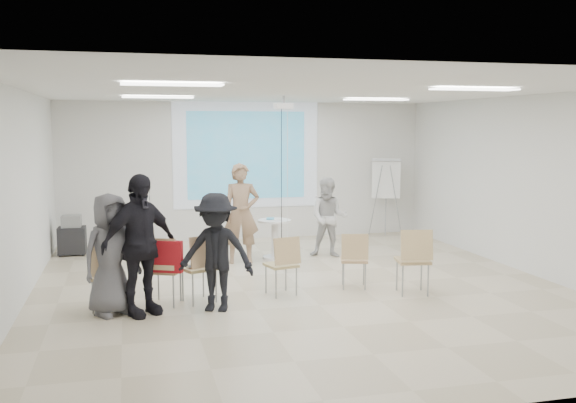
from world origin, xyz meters
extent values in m
cube|color=beige|center=(0.00, 0.00, -0.05)|extent=(8.00, 9.00, 0.10)
cube|color=white|center=(0.00, 0.00, 3.05)|extent=(8.00, 9.00, 0.10)
cube|color=silver|center=(0.00, 4.55, 1.50)|extent=(8.00, 0.10, 3.00)
cube|color=silver|center=(-4.05, 0.00, 1.50)|extent=(0.10, 9.00, 3.00)
cube|color=silver|center=(4.05, 0.00, 1.50)|extent=(0.10, 9.00, 3.00)
cube|color=silver|center=(0.00, 4.49, 1.85)|extent=(3.20, 0.01, 2.30)
cube|color=#3798BE|center=(0.00, 4.47, 1.85)|extent=(2.60, 0.01, 1.90)
cylinder|color=white|center=(0.10, 2.21, 0.03)|extent=(0.55, 0.55, 0.05)
cylinder|color=white|center=(0.10, 2.21, 0.36)|extent=(0.15, 0.15, 0.67)
cylinder|color=white|center=(0.10, 2.21, 0.72)|extent=(0.75, 0.75, 0.04)
cube|color=white|center=(0.14, 2.16, 0.75)|extent=(0.21, 0.15, 0.01)
cube|color=#419DC5|center=(0.03, 2.29, 0.76)|extent=(0.19, 0.24, 0.02)
imported|color=#9F7E61|center=(-0.56, 2.05, 1.03)|extent=(0.82, 0.61, 2.06)
imported|color=silver|center=(1.15, 2.16, 0.84)|extent=(0.99, 0.91, 1.67)
cube|color=white|center=(-0.38, 2.30, 1.35)|extent=(0.05, 0.11, 0.04)
cube|color=silver|center=(0.97, 2.41, 1.13)|extent=(0.08, 0.11, 0.04)
cube|color=tan|center=(-2.85, -0.49, 0.46)|extent=(0.47, 0.47, 0.04)
cube|color=tan|center=(-2.87, -0.70, 0.71)|extent=(0.44, 0.13, 0.41)
cylinder|color=#95979D|center=(-3.04, -0.65, 0.22)|extent=(0.02, 0.02, 0.45)
cylinder|color=gray|center=(-2.70, -0.69, 0.22)|extent=(0.02, 0.02, 0.45)
cylinder|color=#93969B|center=(-3.00, -0.30, 0.22)|extent=(0.02, 0.02, 0.45)
cylinder|color=gray|center=(-2.66, -0.34, 0.22)|extent=(0.02, 0.02, 0.45)
cube|color=tan|center=(-2.07, -0.41, 0.48)|extent=(0.60, 0.60, 0.04)
cube|color=tan|center=(-2.16, -0.60, 0.75)|extent=(0.45, 0.27, 0.43)
cylinder|color=#92959A|center=(-2.31, -0.50, 0.24)|extent=(0.03, 0.03, 0.47)
cylinder|color=#919499|center=(-1.98, -0.65, 0.24)|extent=(0.03, 0.03, 0.47)
cylinder|color=#96999E|center=(-2.16, -0.16, 0.24)|extent=(0.03, 0.03, 0.47)
cylinder|color=gray|center=(-1.83, -0.32, 0.24)|extent=(0.03, 0.03, 0.47)
cube|color=tan|center=(-1.62, -0.40, 0.49)|extent=(0.59, 0.59, 0.04)
cube|color=tan|center=(-1.53, -0.60, 0.76)|extent=(0.46, 0.26, 0.43)
cylinder|color=#96989E|center=(-1.72, -0.64, 0.24)|extent=(0.03, 0.03, 0.48)
cylinder|color=gray|center=(-1.38, -0.50, 0.24)|extent=(0.03, 0.03, 0.48)
cylinder|color=#919599|center=(-1.86, -0.30, 0.24)|extent=(0.03, 0.03, 0.48)
cylinder|color=gray|center=(-1.52, -0.16, 0.24)|extent=(0.03, 0.03, 0.48)
cube|color=#D0B878|center=(-0.39, -0.31, 0.44)|extent=(0.50, 0.50, 0.04)
cube|color=tan|center=(-0.34, -0.50, 0.69)|extent=(0.42, 0.18, 0.39)
cylinder|color=gray|center=(-0.51, -0.51, 0.22)|extent=(0.03, 0.03, 0.43)
cylinder|color=#919498|center=(-0.18, -0.43, 0.22)|extent=(0.03, 0.03, 0.43)
cylinder|color=gray|center=(-0.59, -0.18, 0.22)|extent=(0.03, 0.03, 0.43)
cylinder|color=gray|center=(-0.26, -0.11, 0.22)|extent=(0.03, 0.03, 0.43)
cube|color=tan|center=(0.80, -0.18, 0.43)|extent=(0.50, 0.50, 0.04)
cube|color=tan|center=(0.75, -0.36, 0.67)|extent=(0.41, 0.20, 0.39)
cylinder|color=#94969C|center=(0.60, -0.29, 0.21)|extent=(0.03, 0.03, 0.42)
cylinder|color=#92949A|center=(0.91, -0.38, 0.21)|extent=(0.03, 0.03, 0.42)
cylinder|color=#93959B|center=(0.69, 0.02, 0.21)|extent=(0.03, 0.03, 0.42)
cylinder|color=gray|center=(1.00, -0.07, 0.21)|extent=(0.03, 0.03, 0.42)
cube|color=tan|center=(1.52, -0.73, 0.50)|extent=(0.54, 0.54, 0.04)
cube|color=tan|center=(1.48, -0.95, 0.77)|extent=(0.47, 0.18, 0.44)
cylinder|color=gray|center=(1.30, -0.88, 0.24)|extent=(0.03, 0.03, 0.49)
cylinder|color=#95989D|center=(1.67, -0.95, 0.24)|extent=(0.03, 0.03, 0.49)
cylinder|color=gray|center=(1.37, -0.51, 0.24)|extent=(0.03, 0.03, 0.49)
cylinder|color=#95989D|center=(1.74, -0.58, 0.24)|extent=(0.03, 0.03, 0.49)
cube|color=#B2151D|center=(-2.07, -0.63, 0.72)|extent=(0.46, 0.28, 0.43)
imported|color=black|center=(-1.62, -0.38, 0.52)|extent=(0.43, 0.38, 0.03)
imported|color=black|center=(-2.42, -0.86, 1.07)|extent=(1.45, 1.29, 2.14)
imported|color=black|center=(-1.43, -0.89, 0.90)|extent=(1.33, 1.05, 1.81)
imported|color=#5E5D63|center=(-2.79, -0.73, 0.90)|extent=(1.05, 0.94, 1.81)
cylinder|color=gray|center=(2.86, 4.08, 0.82)|extent=(0.22, 0.30, 1.60)
cylinder|color=#96999F|center=(3.27, 3.89, 0.82)|extent=(0.35, 0.07, 1.60)
cylinder|color=gray|center=(3.19, 4.25, 0.82)|extent=(0.17, 0.34, 1.60)
cube|color=white|center=(3.11, 4.08, 1.31)|extent=(0.65, 0.43, 0.90)
cube|color=gray|center=(3.13, 4.12, 1.72)|extent=(0.62, 0.32, 0.06)
cube|color=black|center=(-3.62, 3.55, 0.29)|extent=(0.52, 0.42, 0.51)
cube|color=gray|center=(-3.62, 3.55, 0.66)|extent=(0.37, 0.32, 0.23)
cylinder|color=black|center=(-3.82, 3.40, 0.03)|extent=(0.06, 0.06, 0.06)
cylinder|color=black|center=(-3.41, 3.39, 0.03)|extent=(0.06, 0.06, 0.06)
cylinder|color=black|center=(-3.82, 3.71, 0.03)|extent=(0.06, 0.06, 0.06)
cylinder|color=black|center=(-3.41, 3.70, 0.03)|extent=(0.06, 0.06, 0.06)
cube|color=white|center=(0.10, 1.50, 2.82)|extent=(0.30, 0.25, 0.10)
cylinder|color=gray|center=(0.10, 1.50, 2.93)|extent=(0.04, 0.04, 0.14)
cylinder|color=black|center=(0.04, 1.42, 1.39)|extent=(0.01, 0.01, 2.77)
cylinder|color=white|center=(0.14, 1.40, 1.39)|extent=(0.01, 0.01, 2.77)
cube|color=white|center=(-2.00, 2.00, 2.97)|extent=(1.20, 0.30, 0.02)
cube|color=white|center=(2.00, 2.00, 2.97)|extent=(1.20, 0.30, 0.02)
cube|color=white|center=(-2.00, -1.50, 2.97)|extent=(1.20, 0.30, 0.02)
cube|color=white|center=(2.00, -1.50, 2.97)|extent=(1.20, 0.30, 0.02)
camera|label=1|loc=(-2.56, -9.32, 2.48)|focal=40.00mm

